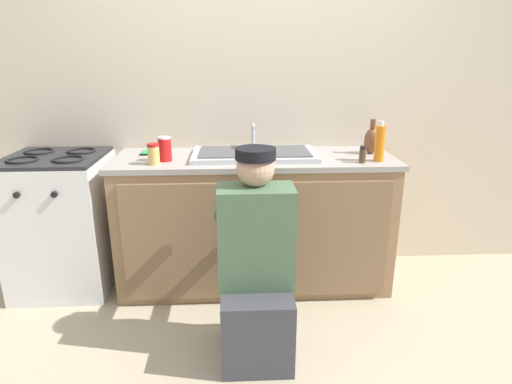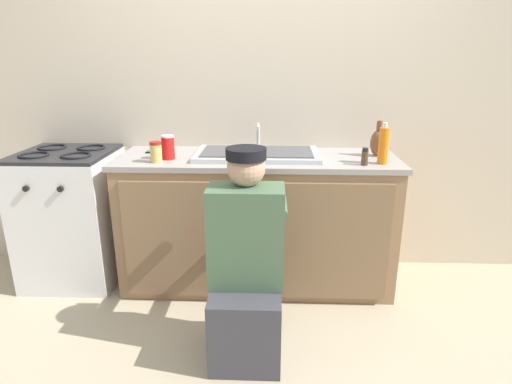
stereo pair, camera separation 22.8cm
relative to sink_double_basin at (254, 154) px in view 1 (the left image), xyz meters
The scene contains 13 objects.
ground_plane 0.97m from the sink_double_basin, 90.00° to the right, with size 12.00×12.00×0.00m, color tan.
back_wall 0.48m from the sink_double_basin, 90.00° to the left, with size 6.00×0.10×2.50m, color beige.
counter_cabinet 0.49m from the sink_double_basin, 90.00° to the right, with size 1.78×0.62×0.86m.
countertop 0.04m from the sink_double_basin, 90.00° to the right, with size 1.82×0.62×0.03m, color #9E9993.
sink_double_basin is the anchor object (origin of this frame).
stove_range 1.36m from the sink_double_basin, behind, with size 0.61×0.62×0.93m.
plumber_person 0.90m from the sink_double_basin, 92.11° to the right, with size 0.42×0.61×1.10m.
soda_cup_red 0.57m from the sink_double_basin, behind, with size 0.08×0.08×0.15m.
condiment_jar 0.64m from the sink_double_basin, 163.73° to the right, with size 0.07×0.07×0.13m.
cell_phone 0.73m from the sink_double_basin, 169.99° to the left, with size 0.07×0.14×0.01m.
vase_decorative 0.79m from the sink_double_basin, ahead, with size 0.10×0.10×0.23m.
spice_bottle_pepper 0.68m from the sink_double_basin, 17.47° to the right, with size 0.04×0.04×0.10m.
soap_bottle_orange 0.79m from the sink_double_basin, 12.19° to the right, with size 0.06×0.06×0.25m.
Camera 1 is at (-0.13, -2.42, 1.53)m, focal length 30.00 mm.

